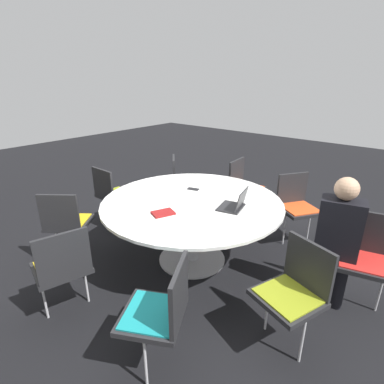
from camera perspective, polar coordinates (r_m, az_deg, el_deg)
ground_plane at (r=3.61m, az=-0.00°, el=-12.65°), size 16.00×16.00×0.00m
conference_table at (r=3.30m, az=-0.00°, el=-3.46°), size 1.96×1.96×0.75m
chair_0 at (r=3.15m, az=29.97°, el=-9.97°), size 0.53×0.51×0.87m
chair_1 at (r=3.99m, az=19.31°, el=-1.89°), size 0.59×0.60×0.87m
chair_2 at (r=4.49m, az=9.80°, el=1.57°), size 0.45×0.47×0.87m
chair_3 at (r=4.63m, az=-1.86°, el=2.50°), size 0.61×0.61×0.87m
chair_4 at (r=4.27m, az=-15.01°, el=0.12°), size 0.44×0.42×0.87m
chair_5 at (r=3.61m, az=-22.87°, el=-4.86°), size 0.61×0.60×0.87m
chair_6 at (r=2.82m, az=-23.47°, el=-12.50°), size 0.52×0.53×0.87m
chair_7 at (r=2.20m, az=-5.86°, el=-21.15°), size 0.58×0.59×0.87m
chair_8 at (r=2.48m, az=18.97°, el=-16.79°), size 0.55×0.54×0.87m
person_0 at (r=2.97m, az=26.11°, el=-6.88°), size 0.40×0.32×1.22m
laptop at (r=3.07m, az=8.21°, el=-2.27°), size 0.31×0.33×0.21m
spiral_notebook at (r=2.95m, az=-5.49°, el=-4.00°), size 0.22×0.25×0.02m
cell_phone at (r=3.58m, az=0.23°, el=0.57°), size 0.15×0.11×0.01m
handbag at (r=4.83m, az=3.38°, el=-1.69°), size 0.36×0.16×0.28m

